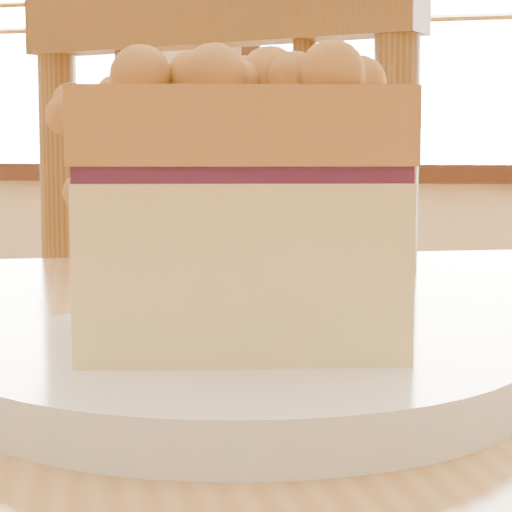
{
  "coord_description": "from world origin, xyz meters",
  "views": [
    {
      "loc": [
        0.45,
        -0.26,
        0.85
      ],
      "look_at": [
        0.35,
        0.19,
        0.81
      ],
      "focal_mm": 70.0,
      "sensor_mm": 36.0,
      "label": 1
    }
  ],
  "objects": [
    {
      "name": "plate",
      "position": [
        0.35,
        0.16,
        0.76
      ],
      "size": [
        0.25,
        0.25,
        0.02
      ],
      "color": "white",
      "rests_on": "cafe_table_main"
    },
    {
      "name": "cake_slice",
      "position": [
        0.35,
        0.15,
        0.83
      ],
      "size": [
        0.16,
        0.13,
        0.13
      ],
      "rotation": [
        0.0,
        0.0,
        0.27
      ],
      "color": "#FFED90",
      "rests_on": "plate"
    },
    {
      "name": "cafe_chair_main",
      "position": [
        0.24,
        0.83,
        0.52
      ],
      "size": [
        0.58,
        0.58,
        1.03
      ],
      "rotation": [
        0.0,
        0.0,
        2.86
      ],
      "color": "brown",
      "rests_on": "ground"
    }
  ]
}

